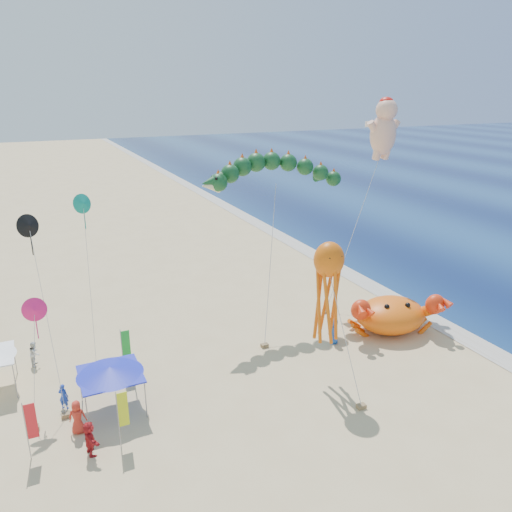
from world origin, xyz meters
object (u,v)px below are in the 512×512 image
Objects in this scene: cherub_kite at (384,127)px; canopy_blue at (110,371)px; crab_inflatable at (392,314)px; octopus_kite at (328,284)px; dragon_kite at (274,176)px.

canopy_blue is (-24.19, -8.40, -11.64)m from cherub_kite.
cherub_kite is at bearing 62.26° from crab_inflatable.
crab_inflatable is 0.43× the size of cherub_kite.
dragon_kite is at bearing 80.63° from octopus_kite.
cherub_kite is 4.55× the size of canopy_blue.
cherub_kite reaches higher than canopy_blue.
canopy_blue is at bearing -177.16° from crab_inflatable.
octopus_kite is 2.45× the size of canopy_blue.
octopus_kite reaches higher than canopy_blue.
dragon_kite is 18.34m from canopy_blue.
canopy_blue is (-20.31, -1.01, 1.07)m from crab_inflatable.
cherub_kite is (10.09, 0.22, 3.24)m from dragon_kite.
cherub_kite is at bearing 19.15° from canopy_blue.
octopus_kite is (-7.92, -3.28, 4.88)m from crab_inflatable.
cherub_kite is (3.89, 7.39, 12.71)m from crab_inflatable.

